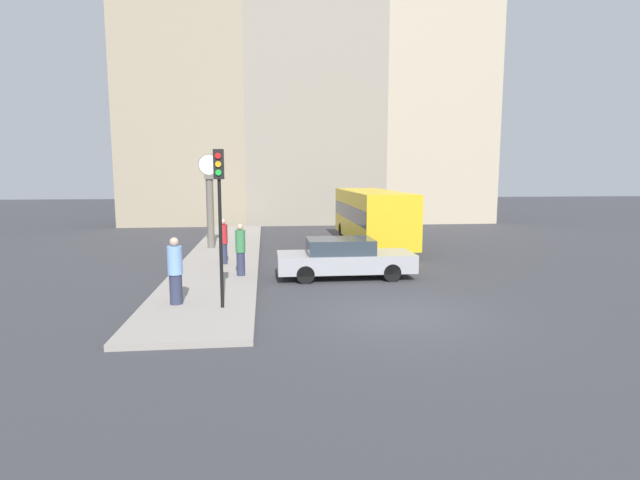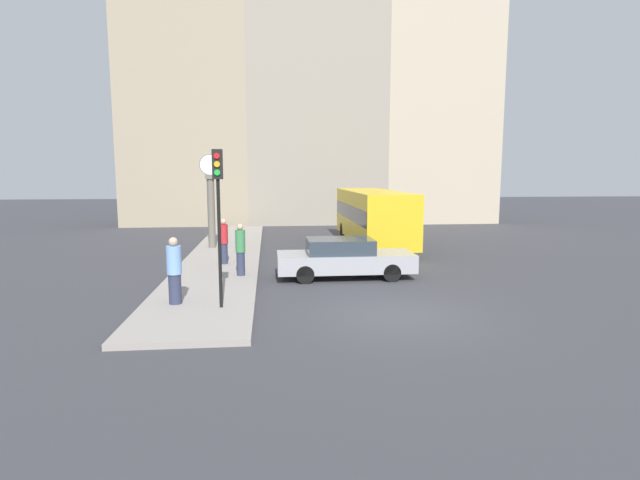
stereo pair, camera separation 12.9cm
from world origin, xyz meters
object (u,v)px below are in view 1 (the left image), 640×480
at_px(sedan_car, 344,258).
at_px(pedestrian_green_hoodie, 241,250).
at_px(bus_distant, 372,215).
at_px(pedestrian_blue_stripe, 175,271).
at_px(pedestrian_red_top, 223,241).
at_px(street_clock, 210,203).
at_px(traffic_light_near, 219,196).

xyz_separation_m(sedan_car, pedestrian_green_hoodie, (-3.61, 0.05, 0.35)).
distance_m(sedan_car, pedestrian_green_hoodie, 3.63).
distance_m(bus_distant, pedestrian_green_hoodie, 9.69).
distance_m(pedestrian_blue_stripe, pedestrian_green_hoodie, 3.96).
bearing_deg(pedestrian_red_top, sedan_car, -28.43).
xyz_separation_m(bus_distant, pedestrian_blue_stripe, (-7.78, -11.05, -0.53)).
bearing_deg(sedan_car, pedestrian_red_top, 151.57).
bearing_deg(pedestrian_green_hoodie, street_clock, 104.31).
relative_size(pedestrian_blue_stripe, pedestrian_green_hoodie, 1.01).
relative_size(bus_distant, pedestrian_red_top, 5.15).
bearing_deg(pedestrian_green_hoodie, bus_distant, 50.09).
bearing_deg(pedestrian_red_top, street_clock, 102.11).
bearing_deg(pedestrian_blue_stripe, pedestrian_red_top, 82.28).
bearing_deg(street_clock, traffic_light_near, -82.57).
height_order(street_clock, pedestrian_green_hoodie, street_clock).
distance_m(street_clock, pedestrian_blue_stripe, 10.43).
distance_m(sedan_car, traffic_light_near, 6.13).
height_order(traffic_light_near, pedestrian_blue_stripe, traffic_light_near).
xyz_separation_m(traffic_light_near, pedestrian_green_hoodie, (0.30, 4.12, -2.04)).
height_order(street_clock, pedestrian_blue_stripe, street_clock).
xyz_separation_m(pedestrian_blue_stripe, pedestrian_red_top, (0.81, 5.95, -0.02)).
relative_size(bus_distant, street_clock, 2.07).
height_order(sedan_car, pedestrian_green_hoodie, pedestrian_green_hoodie).
relative_size(sedan_car, traffic_light_near, 1.15).
bearing_deg(pedestrian_red_top, traffic_light_near, -85.83).
distance_m(pedestrian_green_hoodie, pedestrian_red_top, 2.44).
distance_m(sedan_car, bus_distant, 7.96).
distance_m(pedestrian_blue_stripe, pedestrian_red_top, 6.00).
bearing_deg(traffic_light_near, pedestrian_green_hoodie, 85.85).
bearing_deg(traffic_light_near, pedestrian_blue_stripe, 158.83).
bearing_deg(bus_distant, pedestrian_blue_stripe, -125.15).
relative_size(traffic_light_near, pedestrian_blue_stripe, 2.26).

